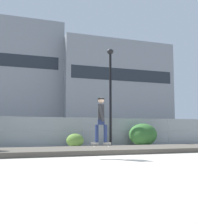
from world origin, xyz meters
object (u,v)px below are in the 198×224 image
skateboard (101,145)px  parked_car_near (38,133)px  shrub_right (143,135)px  street_lamp (110,85)px  skater (101,118)px  shrub_center (75,140)px

skateboard → parked_car_near: bearing=100.9°
skateboard → shrub_right: (4.65, 5.93, 0.25)m
street_lamp → parked_car_near: 6.44m
street_lamp → shrub_right: 3.94m
skateboard → street_lamp: 7.86m
skateboard → shrub_right: 7.54m
skater → street_lamp: 7.47m
skateboard → shrub_center: (0.16, 5.98, -0.07)m
skateboard → skater: 0.97m
skateboard → parked_car_near: parked_car_near is taller
parked_car_near → skater: bearing=-79.1°
shrub_right → parked_car_near: bearing=149.2°
skateboard → shrub_right: size_ratio=0.44×
skateboard → street_lamp: bearing=68.2°
street_lamp → skateboard: bearing=-111.8°
street_lamp → shrub_right: bearing=-15.7°
street_lamp → skater: bearing=-111.8°
shrub_right → skateboard: bearing=-128.1°
skater → street_lamp: bearing=68.2°
shrub_center → shrub_right: bearing=-0.6°
skateboard → shrub_right: shrub_right is taller
shrub_center → street_lamp: bearing=12.2°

